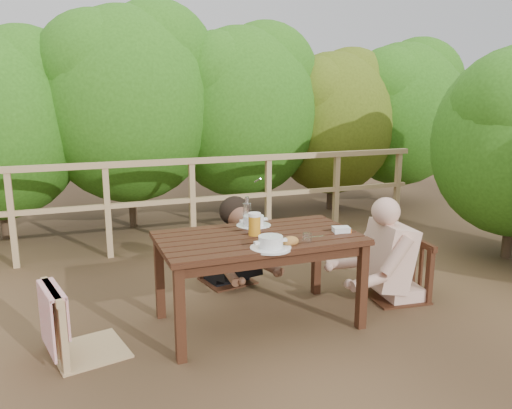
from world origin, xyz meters
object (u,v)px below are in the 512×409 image
object	(u,v)px
beer_glass	(254,225)
butter_tub	(341,230)
chair_left	(85,286)
chair_far	(227,237)
soup_near	(271,243)
table	(258,280)
chair_right	(398,244)
bread_roll	(290,241)
diner_right	(402,215)
bottle	(247,214)
tumbler	(307,238)
soup_far	(254,221)
woman	(226,215)

from	to	relation	value
beer_glass	butter_tub	size ratio (longest dim) A/B	1.44
chair_left	chair_far	world-z (taller)	chair_left
chair_far	soup_near	xyz separation A→B (m)	(-0.07, -1.19, 0.29)
table	chair_right	xyz separation A→B (m)	(1.25, 0.04, 0.13)
table	bread_roll	size ratio (longest dim) A/B	12.34
diner_right	bottle	distance (m)	1.31
table	bottle	distance (m)	0.51
bread_roll	tumbler	xyz separation A→B (m)	(0.13, 0.01, 0.00)
soup_near	bottle	bearing A→B (deg)	88.13
chair_far	table	bearing A→B (deg)	-104.04
chair_right	bread_roll	bearing A→B (deg)	-67.97
chair_far	soup_far	bearing A→B (deg)	-98.69
chair_right	butter_tub	xyz separation A→B (m)	(-0.65, -0.18, 0.23)
chair_far	tumbler	size ratio (longest dim) A/B	11.35
chair_far	bottle	world-z (taller)	bottle
chair_left	bread_roll	xyz separation A→B (m)	(1.34, -0.27, 0.23)
tumbler	butter_tub	world-z (taller)	tumbler
soup_far	bread_roll	size ratio (longest dim) A/B	2.30
chair_left	chair_right	xyz separation A→B (m)	(2.47, 0.05, -0.00)
table	tumbler	bearing A→B (deg)	-47.43
diner_right	soup_far	xyz separation A→B (m)	(-1.21, 0.25, -0.00)
chair_left	bottle	bearing A→B (deg)	-92.35
chair_right	soup_near	bearing A→B (deg)	-68.93
woman	bottle	distance (m)	0.73
bottle	butter_tub	distance (m)	0.71
chair_far	soup_far	distance (m)	0.67
tumbler	chair_right	bearing A→B (deg)	17.33
chair_far	woman	size ratio (longest dim) A/B	0.69
chair_right	beer_glass	world-z (taller)	chair_right
diner_right	bread_roll	distance (m)	1.20
soup_near	bread_roll	size ratio (longest dim) A/B	2.36
beer_glass	tumbler	bearing A→B (deg)	-46.05
soup_far	diner_right	bearing A→B (deg)	-11.45
soup_near	woman	bearing A→B (deg)	86.64
diner_right	beer_glass	bearing A→B (deg)	97.14
woman	tumbler	bearing A→B (deg)	88.76
table	beer_glass	xyz separation A→B (m)	(-0.03, 0.01, 0.42)
chair_right	soup_far	world-z (taller)	chair_right
soup_far	butter_tub	xyz separation A→B (m)	(0.53, -0.42, -0.02)
table	woman	size ratio (longest dim) A/B	1.16
woman	soup_near	xyz separation A→B (m)	(-0.07, -1.21, 0.09)
chair_far	soup_near	world-z (taller)	chair_far
chair_far	butter_tub	distance (m)	1.20
diner_right	tumbler	world-z (taller)	diner_right
chair_left	diner_right	distance (m)	2.51
chair_left	bottle	xyz separation A→B (m)	(1.20, 0.21, 0.33)
chair_left	butter_tub	xyz separation A→B (m)	(1.82, -0.13, 0.23)
soup_near	tumbler	world-z (taller)	soup_near
chair_far	soup_far	size ratio (longest dim) A/B	3.16
tumbler	chair_far	bearing A→B (deg)	100.47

